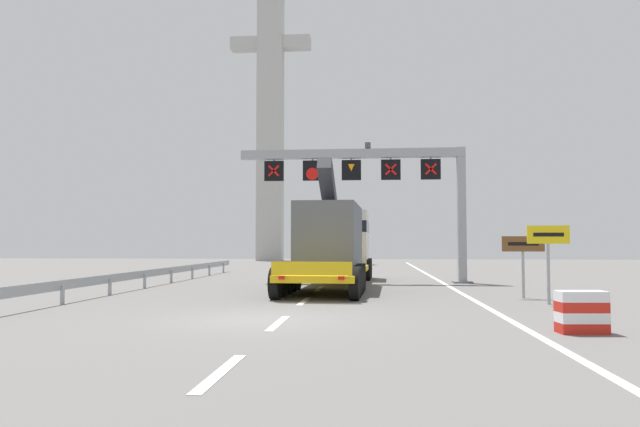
{
  "coord_description": "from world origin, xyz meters",
  "views": [
    {
      "loc": [
        2.79,
        -14.51,
        1.92
      ],
      "look_at": [
        0.44,
        11.68,
        3.28
      ],
      "focal_mm": 32.43,
      "sensor_mm": 36.0,
      "label": 1
    }
  ],
  "objects": [
    {
      "name": "edge_line_right",
      "position": [
        6.2,
        12.0,
        0.01
      ],
      "size": [
        0.2,
        63.0,
        0.01
      ],
      "primitive_type": "cube",
      "color": "silver",
      "rests_on": "ground"
    },
    {
      "name": "overhead_lane_gantry",
      "position": [
        3.13,
        14.13,
        5.36
      ],
      "size": [
        11.39,
        0.9,
        6.92
      ],
      "color": "#9EA0A5",
      "rests_on": "ground"
    },
    {
      "name": "heavy_haul_truck_yellow",
      "position": [
        1.13,
        12.41,
        1.99
      ],
      "size": [
        3.47,
        14.14,
        5.3
      ],
      "color": "yellow",
      "rests_on": "ground"
    },
    {
      "name": "guardrail_left",
      "position": [
        -6.98,
        11.21,
        0.56
      ],
      "size": [
        0.13,
        26.42,
        0.76
      ],
      "color": "#999EA3",
      "rests_on": "ground"
    },
    {
      "name": "lane_markings",
      "position": [
        0.54,
        15.16,
        0.01
      ],
      "size": [
        0.2,
        44.92,
        0.01
      ],
      "color": "silver",
      "rests_on": "ground"
    },
    {
      "name": "bridge_pylon_distant",
      "position": [
        -8.46,
        48.63,
        20.05
      ],
      "size": [
        9.0,
        2.0,
        39.31
      ],
      "color": "#B7B7B2",
      "rests_on": "ground"
    },
    {
      "name": "crash_barrier_striped",
      "position": [
        7.25,
        -1.62,
        0.45
      ],
      "size": [
        1.04,
        0.58,
        0.9
      ],
      "color": "red",
      "rests_on": "ground"
    },
    {
      "name": "ground",
      "position": [
        0.0,
        0.0,
        0.0
      ],
      "size": [
        112.0,
        112.0,
        0.0
      ],
      "primitive_type": "plane",
      "color": "slate"
    },
    {
      "name": "exit_sign_yellow",
      "position": [
        8.34,
        4.31,
        1.86
      ],
      "size": [
        1.3,
        0.15,
        2.48
      ],
      "color": "#9EA0A5",
      "rests_on": "ground"
    },
    {
      "name": "tourist_info_sign_brown",
      "position": [
        8.07,
        6.31,
        1.65
      ],
      "size": [
        1.46,
        0.15,
        2.17
      ],
      "color": "#9EA0A5",
      "rests_on": "ground"
    }
  ]
}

